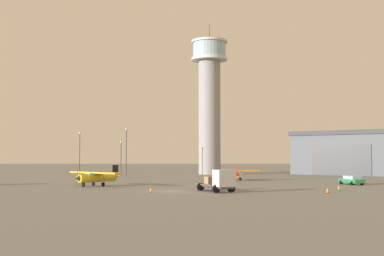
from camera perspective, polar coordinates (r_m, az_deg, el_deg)
The scene contains 13 objects.
ground_plane at distance 64.51m, azimuth -2.71°, elevation -7.11°, with size 400.00×400.00×0.00m, color slate.
control_tower at distance 121.28m, azimuth 1.98°, elevation 3.47°, with size 8.60×8.60×35.94m.
hangar at distance 128.30m, azimuth 18.17°, elevation -2.67°, with size 34.48×34.26×10.10m.
airplane_yellow at distance 75.67m, azimuth -10.56°, elevation -5.37°, with size 8.74×8.19×3.06m.
airplane_orange at distance 91.62m, azimuth 4.82°, elevation -5.12°, with size 8.95×7.04×2.65m.
truck_flatbed_silver at distance 62.87m, azimuth 3.11°, elevation -5.99°, with size 4.79×7.10×2.79m.
car_green at distance 82.09m, azimuth 17.50°, elevation -5.58°, with size 3.08×4.76×1.37m.
light_post_west at distance 110.06m, azimuth -7.39°, elevation -2.26°, with size 0.44×0.44×10.33m.
light_post_east at distance 117.11m, azimuth -12.51°, elevation -2.41°, with size 0.44×0.44×9.74m.
light_post_north at distance 117.72m, azimuth -7.99°, elevation -2.97°, with size 0.44×0.44×7.73m.
traffic_cone_near_left at distance 63.38m, azimuth 14.98°, elevation -6.78°, with size 0.36×0.36×0.66m.
traffic_cone_near_right at distance 69.14m, azimuth 16.17°, elevation -6.45°, with size 0.36×0.36×0.66m.
traffic_cone_mid_apron at distance 62.88m, azimuth -4.65°, elevation -6.96°, with size 0.36×0.36×0.56m.
Camera 1 is at (1.74, -64.32, 4.58)m, focal length 47.48 mm.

